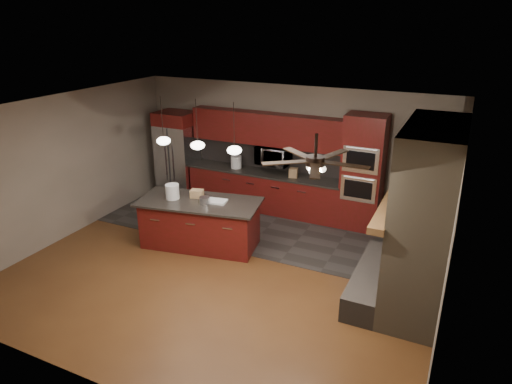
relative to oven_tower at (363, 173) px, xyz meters
The scene contains 22 objects.
ground 3.40m from the oven_tower, 122.27° to the right, with size 7.00×7.00×0.00m, color brown.
ceiling 3.57m from the oven_tower, 122.27° to the right, with size 7.00×6.00×0.02m, color white.
back_wall 1.74m from the oven_tower, 169.75° to the left, with size 7.00×0.02×2.80m, color slate.
right_wall 3.25m from the oven_tower, 56.24° to the right, with size 0.02×6.00×2.80m, color slate.
left_wall 5.86m from the oven_tower, 152.62° to the right, with size 0.02×6.00×2.80m, color slate.
slate_tile_patch 2.26m from the oven_tower, 152.30° to the right, with size 7.00×2.40×0.01m, color #2E2B29.
fireplace_column 2.66m from the oven_tower, 59.73° to the right, with size 1.30×2.10×2.80m.
back_cabinetry 2.20m from the oven_tower, behind, with size 3.59×0.64×2.20m.
oven_tower is the anchor object (origin of this frame).
microwave 1.98m from the oven_tower, behind, with size 0.73×0.41×0.50m, color silver.
refrigerator 4.42m from the oven_tower, behind, with size 0.88×0.75×2.07m.
kitchen_island 3.39m from the oven_tower, 140.58° to the right, with size 2.43×1.43×0.92m.
white_bucket 3.79m from the oven_tower, 144.35° to the right, with size 0.26×0.26×0.28m, color silver.
paint_can 3.23m from the oven_tower, 137.77° to the right, with size 0.20×0.20×0.13m, color #A6A6AB.
paint_tray 3.02m from the oven_tower, 137.96° to the right, with size 0.37×0.26×0.04m, color silver.
cardboard_box 3.33m from the oven_tower, 143.93° to the right, with size 0.23×0.17×0.15m, color #A27E53.
counter_bucket 2.88m from the oven_tower, behind, with size 0.24×0.24×0.28m, color silver.
counter_box 1.48m from the oven_tower, behind, with size 0.18×0.14×0.20m, color #8F6D4A.
pendant_left 3.97m from the oven_tower, 149.26° to the right, with size 0.26×0.26×0.92m.
pendant_center 3.37m from the oven_tower, 142.53° to the right, with size 0.26×0.26×0.92m.
pendant_right 2.83m from the oven_tower, 132.87° to the right, with size 0.26×0.26×0.92m.
ceiling_fan 3.72m from the oven_tower, 88.36° to the right, with size 1.27×1.33×0.41m.
Camera 1 is at (3.46, -6.07, 4.16)m, focal length 32.00 mm.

